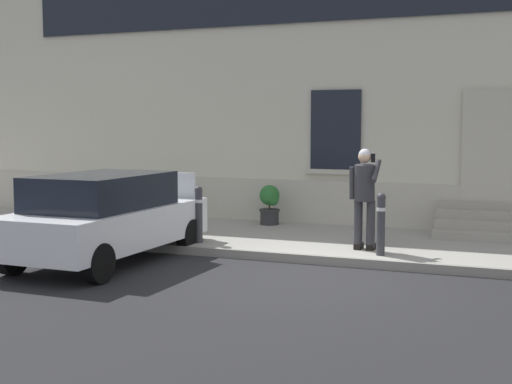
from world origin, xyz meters
name	(u,v)px	position (x,y,z in m)	size (l,w,h in m)	color
ground_plane	(306,276)	(0.00, 0.00, 0.00)	(80.00, 80.00, 0.00)	#232326
sidewalk	(351,243)	(0.00, 2.80, 0.07)	(24.00, 3.60, 0.15)	#99968E
curb_edge	(323,260)	(0.00, 0.94, 0.07)	(24.00, 0.12, 0.15)	gray
building_facade	(382,59)	(0.01, 5.29, 3.73)	(24.00, 1.52, 7.50)	beige
entrance_stoop	(488,224)	(2.38, 4.12, 0.39)	(1.93, 1.28, 0.64)	#9E998E
hatchback_car_white	(106,216)	(-3.42, -0.23, 0.79)	(1.82, 4.08, 1.50)	white
bollard_near_person	(381,222)	(0.87, 1.35, 0.71)	(0.15, 0.15, 1.04)	#333338
bollard_far_left	(199,212)	(-2.50, 1.35, 0.71)	(0.15, 0.15, 1.04)	#333338
person_on_phone	(365,192)	(0.49, 1.73, 1.15)	(0.51, 0.46, 1.75)	#2D2D33
planter_olive	(159,199)	(-4.88, 4.07, 0.61)	(0.44, 0.44, 0.86)	#606B38
planter_charcoal	(270,204)	(-2.12, 4.03, 0.61)	(0.44, 0.44, 0.86)	#2D2D30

